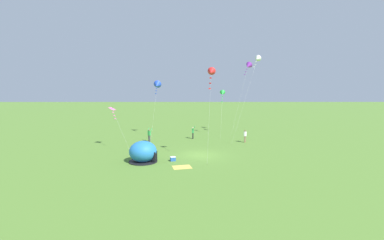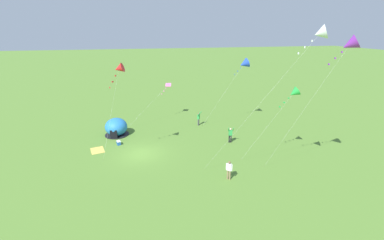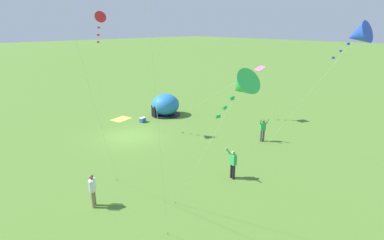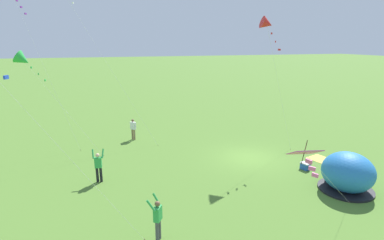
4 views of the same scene
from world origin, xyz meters
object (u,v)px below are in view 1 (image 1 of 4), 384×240
(kite_blue, at_px, (157,85))
(person_watching_sky, at_px, (149,134))
(popup_tent, at_px, (143,152))
(person_far_back, at_px, (245,135))
(kite_pink, at_px, (113,111))
(kite_purple, at_px, (248,66))
(kite_white, at_px, (257,59))
(kite_red, at_px, (211,72))
(person_arms_raised, at_px, (193,132))
(cooler_box, at_px, (173,159))
(kite_green, at_px, (222,93))

(kite_blue, bearing_deg, person_watching_sky, -94.35)
(popup_tent, distance_m, person_far_back, 15.62)
(kite_pink, relative_size, kite_purple, 0.57)
(kite_blue, bearing_deg, kite_white, -6.27)
(popup_tent, bearing_deg, person_far_back, 38.95)
(person_watching_sky, distance_m, kite_white, 19.60)
(popup_tent, xyz_separation_m, person_watching_sky, (-1.07, 10.46, 0.00))
(kite_pink, bearing_deg, kite_red, -25.18)
(person_arms_raised, distance_m, kite_pink, 12.05)
(kite_white, bearing_deg, kite_pink, -158.63)
(person_arms_raised, distance_m, person_watching_sky, 6.48)
(person_watching_sky, xyz_separation_m, kite_red, (7.83, -9.13, 7.88))
(person_watching_sky, bearing_deg, kite_red, -49.37)
(kite_blue, bearing_deg, person_far_back, -26.51)
(person_far_back, bearing_deg, person_arms_raised, 158.56)
(popup_tent, distance_m, kite_blue, 17.63)
(kite_blue, bearing_deg, kite_red, -63.55)
(cooler_box, bearing_deg, popup_tent, -173.43)
(kite_white, bearing_deg, person_far_back, -118.98)
(person_far_back, relative_size, kite_red, 0.18)
(person_arms_raised, bearing_deg, cooler_box, -99.81)
(kite_red, bearing_deg, kite_green, 78.70)
(person_arms_raised, relative_size, kite_pink, 0.28)
(person_arms_raised, xyz_separation_m, kite_pink, (-9.94, -5.80, 3.55))
(person_watching_sky, relative_size, kite_white, 0.15)
(person_watching_sky, xyz_separation_m, kite_green, (10.88, 6.15, 5.65))
(person_far_back, xyz_separation_m, kite_red, (-5.39, -8.49, 7.91))
(cooler_box, relative_size, person_far_back, 0.36)
(popup_tent, bearing_deg, kite_pink, 125.78)
(popup_tent, distance_m, kite_white, 23.36)
(person_arms_raised, xyz_separation_m, kite_red, (1.72, -11.28, 7.88))
(person_arms_raised, distance_m, kite_green, 8.41)
(person_far_back, xyz_separation_m, kite_green, (-2.34, 6.79, 5.68))
(person_arms_raised, distance_m, kite_blue, 9.66)
(person_arms_raised, bearing_deg, popup_tent, -111.77)
(kite_blue, relative_size, kite_green, 1.21)
(kite_purple, bearing_deg, kite_pink, -150.41)
(person_arms_raised, bearing_deg, kite_red, -81.31)
(popup_tent, height_order, kite_blue, kite_blue)
(kite_blue, height_order, kite_red, kite_red)
(person_watching_sky, distance_m, kite_pink, 6.37)
(popup_tent, bearing_deg, cooler_box, 6.57)
(person_watching_sky, bearing_deg, person_arms_raised, 19.41)
(popup_tent, height_order, kite_purple, kite_purple)
(kite_purple, bearing_deg, kite_red, -114.19)
(kite_blue, xyz_separation_m, kite_green, (10.45, 0.41, -1.30))
(cooler_box, bearing_deg, kite_green, 67.03)
(cooler_box, xyz_separation_m, person_arms_raised, (2.12, 12.27, 0.78))
(cooler_box, distance_m, person_arms_raised, 12.48)
(person_far_back, bearing_deg, kite_white, 61.02)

